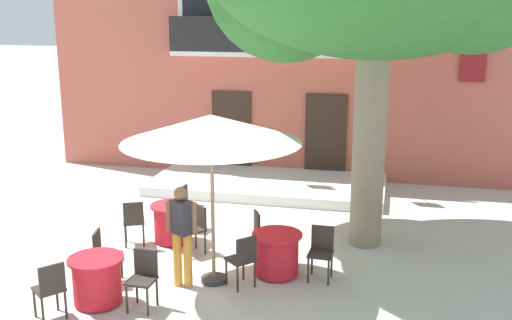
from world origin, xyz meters
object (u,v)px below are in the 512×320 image
at_px(cafe_chair_middle_1, 134,220).
at_px(cafe_chair_front_1, 143,275).
at_px(cafe_table_middle, 173,223).
at_px(cafe_table_front, 97,280).
at_px(cafe_chair_near_tree_1, 321,249).
at_px(cafe_chair_front_0, 50,287).
at_px(cafe_chair_front_2, 104,253).
at_px(cafe_table_near_tree, 277,254).
at_px(cafe_chair_near_tree_2, 262,231).
at_px(cafe_umbrella, 211,129).
at_px(cafe_chair_middle_2, 196,226).
at_px(cafe_chair_near_tree_0, 243,258).
at_px(cafe_chair_middle_0, 187,204).
at_px(pedestrian_near_entrance, 182,231).

bearing_deg(cafe_chair_middle_1, cafe_chair_front_1, -62.48).
bearing_deg(cafe_table_middle, cafe_table_front, -94.45).
xyz_separation_m(cafe_chair_near_tree_1, cafe_table_front, (-3.26, -1.70, -0.14)).
height_order(cafe_chair_front_0, cafe_chair_front_2, same).
distance_m(cafe_table_near_tree, cafe_chair_middle_1, 3.03).
bearing_deg(cafe_chair_near_tree_2, cafe_umbrella, -117.06).
height_order(cafe_chair_middle_2, cafe_table_front, cafe_chair_middle_2).
xyz_separation_m(cafe_chair_near_tree_0, cafe_chair_near_tree_2, (0.05, 1.25, 0.00)).
bearing_deg(cafe_chair_middle_1, cafe_table_middle, 29.93).
xyz_separation_m(cafe_chair_middle_1, cafe_table_front, (0.44, -2.34, -0.14)).
distance_m(cafe_chair_middle_0, cafe_table_front, 3.48).
bearing_deg(pedestrian_near_entrance, cafe_chair_near_tree_2, 53.65).
xyz_separation_m(cafe_chair_middle_0, cafe_chair_front_2, (-0.49, -2.76, 0.00)).
relative_size(cafe_table_middle, cafe_umbrella, 0.30).
height_order(cafe_chair_near_tree_0, cafe_umbrella, cafe_umbrella).
xyz_separation_m(cafe_chair_near_tree_0, cafe_chair_middle_1, (-2.50, 1.29, 0.00)).
xyz_separation_m(cafe_chair_near_tree_2, cafe_chair_front_1, (-1.36, -2.25, 0.00)).
height_order(cafe_chair_near_tree_0, cafe_chair_near_tree_2, same).
bearing_deg(cafe_chair_near_tree_2, cafe_chair_near_tree_1, -27.39).
distance_m(cafe_chair_near_tree_1, cafe_umbrella, 2.76).
xyz_separation_m(cafe_chair_near_tree_1, cafe_chair_middle_0, (-3.01, 1.77, 0.00)).
distance_m(cafe_table_near_tree, cafe_chair_front_2, 2.91).
relative_size(cafe_umbrella, pedestrian_near_entrance, 1.70).
relative_size(cafe_table_near_tree, pedestrian_near_entrance, 0.51).
bearing_deg(cafe_table_near_tree, pedestrian_near_entrance, -151.94).
relative_size(cafe_chair_middle_2, cafe_chair_front_0, 1.00).
xyz_separation_m(cafe_chair_near_tree_1, cafe_chair_front_1, (-2.51, -1.65, 0.00)).
height_order(cafe_table_middle, pedestrian_near_entrance, pedestrian_near_entrance).
xyz_separation_m(cafe_chair_near_tree_0, cafe_umbrella, (-0.54, 0.11, 2.08)).
height_order(cafe_chair_near_tree_1, cafe_chair_front_1, same).
relative_size(cafe_chair_near_tree_2, cafe_table_middle, 1.05).
bearing_deg(cafe_chair_near_tree_2, cafe_table_middle, 167.47).
bearing_deg(cafe_chair_middle_0, cafe_table_middle, -92.52).
height_order(cafe_chair_middle_2, cafe_chair_front_2, same).
bearing_deg(cafe_chair_middle_0, pedestrian_near_entrance, -72.12).
distance_m(cafe_chair_middle_2, cafe_chair_front_0, 3.18).
bearing_deg(cafe_table_near_tree, cafe_umbrella, -153.00).
bearing_deg(cafe_chair_near_tree_2, cafe_table_near_tree, -58.09).
distance_m(cafe_chair_near_tree_0, pedestrian_near_entrance, 1.09).
height_order(cafe_chair_near_tree_0, cafe_chair_middle_0, same).
bearing_deg(cafe_table_front, cafe_chair_middle_1, 100.67).
height_order(cafe_chair_front_1, cafe_chair_front_2, same).
relative_size(cafe_table_middle, cafe_chair_middle_0, 0.95).
bearing_deg(pedestrian_near_entrance, cafe_chair_middle_0, 107.88).
bearing_deg(cafe_chair_middle_2, cafe_umbrella, -58.44).
height_order(cafe_chair_near_tree_2, cafe_chair_middle_2, same).
height_order(cafe_chair_near_tree_2, cafe_table_front, cafe_chair_near_tree_2).
height_order(cafe_chair_front_0, pedestrian_near_entrance, pedestrian_near_entrance).
bearing_deg(cafe_chair_middle_1, cafe_chair_middle_2, -2.42).
relative_size(cafe_chair_near_tree_1, cafe_chair_middle_1, 1.00).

